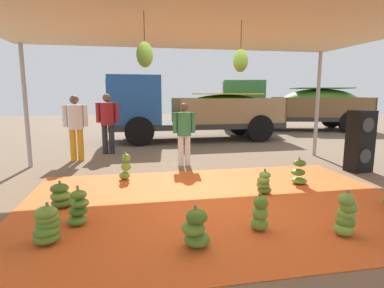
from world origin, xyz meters
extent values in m
plane|color=brown|center=(0.00, 3.00, 0.00)|extent=(40.00, 40.00, 0.00)
cube|color=#E05B23|center=(0.00, 0.00, 0.01)|extent=(6.29, 4.31, 0.01)
cylinder|color=#9EA0A5|center=(-3.80, 3.30, 1.46)|extent=(0.10, 0.10, 2.91)
cylinder|color=#9EA0A5|center=(3.80, 3.30, 1.46)|extent=(0.10, 0.10, 2.91)
cube|color=beige|center=(0.00, 0.00, 2.94)|extent=(8.00, 7.00, 0.06)
cylinder|color=#4C422D|center=(0.43, 0.29, 2.70)|extent=(0.01, 0.01, 0.43)
ellipsoid|color=#60932D|center=(0.43, 0.29, 2.29)|extent=(0.24, 0.24, 0.36)
cylinder|color=#4C422D|center=(-1.12, -0.01, 2.71)|extent=(0.01, 0.01, 0.40)
ellipsoid|color=#60932D|center=(-1.12, -0.01, 2.31)|extent=(0.24, 0.24, 0.36)
ellipsoid|color=#518428|center=(-0.63, -1.37, 0.09)|extent=(0.34, 0.34, 0.17)
ellipsoid|color=#60932D|center=(-0.68, -1.38, 0.24)|extent=(0.39, 0.39, 0.17)
ellipsoid|color=#477523|center=(-0.64, -1.40, 0.38)|extent=(0.34, 0.34, 0.17)
cylinder|color=olive|center=(-0.65, -1.37, 0.44)|extent=(0.04, 0.04, 0.12)
ellipsoid|color=#477523|center=(-2.44, 0.27, 0.08)|extent=(0.47, 0.47, 0.15)
ellipsoid|color=#6B9E38|center=(-2.46, 0.25, 0.20)|extent=(0.42, 0.42, 0.15)
ellipsoid|color=#477523|center=(-2.47, 0.28, 0.31)|extent=(0.31, 0.31, 0.15)
cylinder|color=olive|center=(-2.46, 0.28, 0.37)|extent=(0.04, 0.04, 0.12)
ellipsoid|color=#60932D|center=(0.25, -1.10, 0.10)|extent=(0.32, 0.32, 0.18)
ellipsoid|color=#6B9E38|center=(0.25, -1.10, 0.24)|extent=(0.29, 0.29, 0.18)
ellipsoid|color=#518428|center=(0.25, -1.12, 0.38)|extent=(0.24, 0.24, 0.18)
cylinder|color=olive|center=(0.24, -1.11, 0.44)|extent=(0.04, 0.04, 0.12)
ellipsoid|color=#518428|center=(-2.10, -0.48, 0.07)|extent=(0.36, 0.36, 0.12)
ellipsoid|color=#477523|center=(-2.08, -0.44, 0.19)|extent=(0.32, 0.32, 0.12)
ellipsoid|color=#60932D|center=(-2.05, -0.47, 0.31)|extent=(0.29, 0.29, 0.12)
ellipsoid|color=#518428|center=(-2.06, -0.48, 0.42)|extent=(0.24, 0.24, 0.12)
cylinder|color=olive|center=(-2.07, -0.46, 0.48)|extent=(0.04, 0.04, 0.12)
ellipsoid|color=#60932D|center=(-1.52, 1.68, 0.09)|extent=(0.27, 0.27, 0.17)
ellipsoid|color=#6B9E38|center=(-1.49, 1.68, 0.28)|extent=(0.29, 0.29, 0.17)
ellipsoid|color=#60932D|center=(-1.48, 1.73, 0.46)|extent=(0.26, 0.26, 0.17)
cylinder|color=olive|center=(-1.49, 1.70, 0.52)|extent=(0.04, 0.04, 0.12)
ellipsoid|color=#518428|center=(-2.36, -0.96, 0.08)|extent=(0.32, 0.32, 0.15)
ellipsoid|color=#518428|center=(-2.35, -0.96, 0.16)|extent=(0.33, 0.33, 0.15)
ellipsoid|color=#518428|center=(-2.34, -0.91, 0.23)|extent=(0.32, 0.32, 0.15)
ellipsoid|color=#60932D|center=(-2.35, -0.92, 0.31)|extent=(0.38, 0.38, 0.15)
ellipsoid|color=#6B9E38|center=(-2.35, -0.94, 0.38)|extent=(0.32, 0.32, 0.15)
cylinder|color=olive|center=(-2.33, -0.94, 0.44)|extent=(0.04, 0.04, 0.12)
ellipsoid|color=#60932D|center=(1.85, 0.73, 0.08)|extent=(0.38, 0.38, 0.13)
ellipsoid|color=#477523|center=(1.81, 0.71, 0.25)|extent=(0.38, 0.38, 0.13)
ellipsoid|color=#477523|center=(1.84, 0.73, 0.42)|extent=(0.27, 0.27, 0.13)
cylinder|color=olive|center=(1.82, 0.72, 0.48)|extent=(0.04, 0.04, 0.12)
ellipsoid|color=#75A83D|center=(1.22, -1.44, 0.09)|extent=(0.26, 0.26, 0.16)
ellipsoid|color=#518428|center=(1.24, -1.43, 0.19)|extent=(0.32, 0.32, 0.16)
ellipsoid|color=#75A83D|center=(1.26, -1.41, 0.28)|extent=(0.29, 0.29, 0.16)
ellipsoid|color=#6B9E38|center=(1.26, -1.44, 0.37)|extent=(0.24, 0.24, 0.16)
ellipsoid|color=#6B9E38|center=(1.23, -1.43, 0.47)|extent=(0.27, 0.27, 0.16)
cylinder|color=olive|center=(1.25, -1.42, 0.53)|extent=(0.04, 0.04, 0.12)
ellipsoid|color=#477523|center=(0.93, 0.29, 0.08)|extent=(0.33, 0.33, 0.13)
ellipsoid|color=#6B9E38|center=(0.91, 0.30, 0.17)|extent=(0.29, 0.29, 0.13)
ellipsoid|color=#6B9E38|center=(0.90, 0.27, 0.25)|extent=(0.31, 0.31, 0.13)
ellipsoid|color=#75A83D|center=(0.94, 0.30, 0.34)|extent=(0.29, 0.29, 0.13)
cylinder|color=olive|center=(0.92, 0.27, 0.40)|extent=(0.04, 0.04, 0.12)
cube|color=#2D2D2D|center=(1.06, 7.03, 0.60)|extent=(6.49, 2.36, 0.20)
cube|color=#1E4C93|center=(-1.26, 6.99, 1.55)|extent=(1.84, 2.10, 1.70)
cube|color=#232D38|center=(-2.18, 6.97, 1.89)|extent=(0.06, 1.79, 0.75)
cube|color=#99754C|center=(2.30, 5.97, 1.15)|extent=(4.00, 0.15, 0.90)
cube|color=#99754C|center=(2.26, 8.13, 1.15)|extent=(4.00, 0.15, 0.90)
cube|color=#99754C|center=(4.24, 7.09, 1.15)|extent=(0.12, 2.24, 0.90)
ellipsoid|color=#477523|center=(2.28, 7.05, 1.22)|extent=(3.55, 1.95, 1.04)
cube|color=yellow|center=(2.28, 7.05, 1.76)|extent=(2.43, 1.75, 0.04)
cylinder|color=black|center=(-1.12, 5.97, 0.50)|extent=(1.00, 0.30, 1.00)
cylinder|color=black|center=(-1.15, 8.01, 0.50)|extent=(1.00, 0.30, 1.00)
cylinder|color=black|center=(3.27, 6.05, 0.50)|extent=(1.00, 0.30, 1.00)
cylinder|color=black|center=(3.23, 8.09, 0.50)|extent=(1.00, 0.30, 1.00)
cube|color=#2D2D2D|center=(6.46, 9.53, 0.60)|extent=(7.26, 4.00, 0.20)
cube|color=#2D6B33|center=(4.05, 10.13, 1.55)|extent=(2.41, 2.61, 1.70)
cube|color=#232D38|center=(3.11, 10.37, 1.89)|extent=(0.49, 1.87, 0.75)
cube|color=brown|center=(7.44, 8.09, 1.15)|extent=(4.16, 1.12, 0.90)
cube|color=brown|center=(8.01, 10.33, 1.15)|extent=(4.16, 1.12, 0.90)
cube|color=brown|center=(9.75, 8.70, 1.15)|extent=(0.66, 2.34, 0.90)
ellipsoid|color=#518428|center=(7.72, 9.21, 1.36)|extent=(4.13, 2.87, 1.32)
cube|color=#237533|center=(7.72, 9.21, 2.04)|extent=(2.93, 2.39, 0.04)
cylinder|color=black|center=(3.92, 9.03, 0.50)|extent=(1.04, 0.52, 1.00)
cylinder|color=black|center=(4.45, 11.17, 0.50)|extent=(1.04, 0.52, 1.00)
cylinder|color=black|center=(8.46, 7.89, 0.50)|extent=(1.04, 0.52, 1.00)
cylinder|color=black|center=(8.99, 10.02, 0.50)|extent=(1.04, 0.52, 1.00)
cylinder|color=silver|center=(-0.18, 2.77, 0.38)|extent=(0.14, 0.14, 0.75)
cylinder|color=silver|center=(-0.01, 2.77, 0.38)|extent=(0.14, 0.14, 0.75)
cylinder|color=#337A4C|center=(-0.10, 2.77, 1.03)|extent=(0.34, 0.34, 0.56)
cylinder|color=#337A4C|center=(-0.32, 2.77, 1.06)|extent=(0.11, 0.11, 0.50)
cylinder|color=#337A4C|center=(0.13, 2.77, 1.06)|extent=(0.11, 0.11, 0.50)
sphere|color=brown|center=(-0.10, 2.77, 1.44)|extent=(0.20, 0.20, 0.20)
cylinder|color=#26262D|center=(-2.15, 4.69, 0.43)|extent=(0.16, 0.16, 0.86)
cylinder|color=#26262D|center=(-1.95, 4.69, 0.43)|extent=(0.16, 0.16, 0.86)
cylinder|color=maroon|center=(-2.05, 4.69, 1.18)|extent=(0.39, 0.39, 0.65)
cylinder|color=maroon|center=(-2.31, 4.69, 1.22)|extent=(0.13, 0.13, 0.57)
cylinder|color=maroon|center=(-1.79, 4.69, 1.22)|extent=(0.13, 0.13, 0.57)
sphere|color=brown|center=(-2.05, 4.69, 1.65)|extent=(0.23, 0.23, 0.23)
cylinder|color=orange|center=(-2.89, 3.85, 0.42)|extent=(0.16, 0.16, 0.84)
cylinder|color=orange|center=(-2.70, 3.85, 0.42)|extent=(0.16, 0.16, 0.84)
cylinder|color=silver|center=(-2.80, 3.85, 1.16)|extent=(0.39, 0.39, 0.63)
cylinder|color=silver|center=(-3.05, 3.85, 1.19)|extent=(0.12, 0.12, 0.56)
cylinder|color=silver|center=(-2.54, 3.85, 1.19)|extent=(0.12, 0.12, 0.56)
sphere|color=brown|center=(-2.80, 3.85, 1.61)|extent=(0.23, 0.23, 0.23)
cube|color=black|center=(3.72, 1.43, 0.39)|extent=(0.55, 0.46, 0.78)
cylinder|color=#383838|center=(3.72, 1.23, 0.39)|extent=(0.32, 0.07, 0.32)
cube|color=black|center=(3.72, 1.43, 1.09)|extent=(0.55, 0.46, 0.61)
cylinder|color=#383838|center=(3.72, 1.23, 1.09)|extent=(0.32, 0.07, 0.32)
camera|label=1|loc=(-1.32, -4.64, 1.75)|focal=28.92mm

